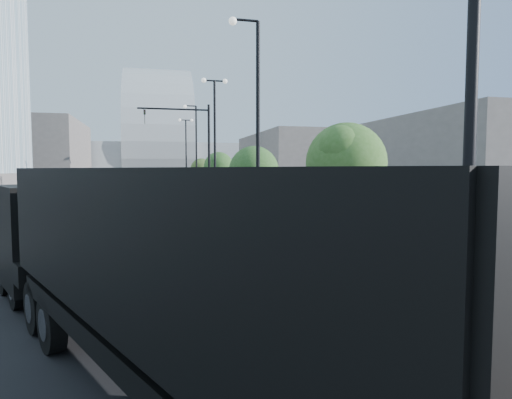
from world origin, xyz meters
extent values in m
plane|color=black|center=(0.00, 0.00, 0.00)|extent=(220.00, 220.00, 0.00)
cube|color=#4C2D23|center=(3.50, 40.00, 0.06)|extent=(7.00, 140.00, 0.12)
cube|color=slate|center=(6.20, 40.00, 0.07)|extent=(2.40, 140.00, 0.13)
cube|color=gray|center=(0.00, 40.00, 0.07)|extent=(0.30, 140.00, 0.14)
cube|color=slate|center=(-13.00, 40.00, 0.06)|extent=(4.00, 140.00, 0.12)
cube|color=black|center=(-6.05, 5.33, 1.67)|extent=(3.30, 3.35, 2.55)
cube|color=black|center=(-6.68, 6.69, 0.83)|extent=(2.35, 1.43, 1.28)
cube|color=black|center=(-5.42, 3.97, 1.03)|extent=(2.56, 1.74, 0.49)
cube|color=black|center=(-3.12, -1.03, 1.03)|extent=(5.93, 9.19, 0.34)
cube|color=black|center=(-3.12, -1.03, 1.42)|extent=(6.02, 9.23, 0.12)
cube|color=black|center=(-4.23, -1.54, 2.41)|extent=(3.89, 8.25, 1.96)
cube|color=black|center=(-2.00, -0.51, 2.41)|extent=(3.89, 8.25, 1.96)
cube|color=black|center=(-5.02, 3.09, 2.41)|extent=(2.28, 1.14, 1.96)
cylinder|color=black|center=(-6.73, 4.35, 0.54)|extent=(0.72, 1.10, 1.08)
cylinder|color=silver|center=(-6.73, 4.35, 0.54)|extent=(0.55, 0.67, 0.59)
cylinder|color=black|center=(-4.86, 5.22, 0.54)|extent=(0.72, 1.10, 1.08)
cylinder|color=silver|center=(-4.86, 5.22, 0.54)|extent=(0.55, 0.67, 0.59)
cylinder|color=black|center=(-7.41, 5.80, 0.54)|extent=(0.72, 1.10, 1.08)
cylinder|color=silver|center=(-7.41, 5.80, 0.54)|extent=(0.55, 0.67, 0.59)
cylinder|color=black|center=(-5.53, 6.67, 0.54)|extent=(0.72, 1.10, 1.08)
cylinder|color=silver|center=(-5.53, 6.67, 0.54)|extent=(0.55, 0.67, 0.59)
cylinder|color=black|center=(-5.39, 1.45, 0.54)|extent=(0.72, 1.10, 1.08)
cylinder|color=silver|center=(-5.39, 1.45, 0.54)|extent=(0.55, 0.67, 0.59)
cylinder|color=black|center=(-3.52, 2.31, 0.54)|extent=(0.72, 1.10, 1.08)
cylinder|color=silver|center=(-3.52, 2.31, 0.54)|extent=(0.55, 0.67, 0.59)
cylinder|color=black|center=(-5.90, 2.54, 0.54)|extent=(0.72, 1.10, 1.08)
cylinder|color=silver|center=(-5.90, 2.54, 0.54)|extent=(0.55, 0.67, 0.59)
cylinder|color=black|center=(-4.02, 3.40, 0.54)|extent=(0.72, 1.10, 1.08)
cylinder|color=silver|center=(-4.02, 3.40, 0.54)|extent=(0.55, 0.67, 0.59)
imported|color=white|center=(-2.99, 19.96, 0.82)|extent=(2.56, 5.22, 1.65)
imported|color=black|center=(-5.57, 39.81, 0.71)|extent=(3.49, 5.55, 1.43)
imported|color=black|center=(-2.14, 38.85, 0.74)|extent=(2.42, 5.22, 1.48)
imported|color=black|center=(4.84, 7.51, 0.94)|extent=(0.71, 0.49, 1.88)
cylinder|color=black|center=(0.60, -2.00, 4.62)|extent=(0.16, 0.16, 9.00)
cylinder|color=black|center=(0.60, 10.00, 0.10)|extent=(0.56, 0.56, 0.20)
cylinder|color=black|center=(0.60, 10.00, 4.62)|extent=(0.16, 0.16, 9.00)
cylinder|color=black|center=(0.10, 10.00, 9.12)|extent=(1.00, 0.10, 0.10)
sphere|color=silver|center=(-0.40, 10.00, 9.05)|extent=(0.32, 0.32, 0.32)
cylinder|color=black|center=(0.60, 22.00, 0.10)|extent=(0.56, 0.56, 0.20)
cylinder|color=black|center=(0.60, 22.00, 4.62)|extent=(0.16, 0.16, 9.00)
cylinder|color=black|center=(0.60, 22.00, 9.12)|extent=(1.40, 0.10, 0.10)
sphere|color=silver|center=(-0.10, 22.00, 9.12)|extent=(0.32, 0.32, 0.32)
sphere|color=silver|center=(1.30, 22.00, 9.12)|extent=(0.32, 0.32, 0.32)
cylinder|color=black|center=(0.60, 34.00, 0.10)|extent=(0.56, 0.56, 0.20)
cylinder|color=black|center=(0.60, 34.00, 4.62)|extent=(0.16, 0.16, 9.00)
cylinder|color=black|center=(0.10, 34.00, 9.12)|extent=(1.00, 0.10, 0.10)
sphere|color=silver|center=(-0.40, 34.00, 9.05)|extent=(0.32, 0.32, 0.32)
cylinder|color=black|center=(0.60, 46.00, 0.10)|extent=(0.56, 0.56, 0.20)
cylinder|color=black|center=(0.60, 46.00, 4.62)|extent=(0.16, 0.16, 9.00)
cylinder|color=black|center=(0.60, 46.00, 9.12)|extent=(1.40, 0.10, 0.10)
sphere|color=silver|center=(-0.10, 46.00, 9.12)|extent=(0.32, 0.32, 0.32)
sphere|color=silver|center=(1.30, 46.00, 9.12)|extent=(0.32, 0.32, 0.32)
cylinder|color=black|center=(0.60, 25.00, 4.00)|extent=(0.18, 0.18, 8.00)
cylinder|color=black|center=(-1.90, 25.00, 7.60)|extent=(5.00, 0.12, 0.12)
imported|color=black|center=(-3.90, 25.00, 7.00)|extent=(0.16, 0.20, 1.00)
cylinder|color=#382619|center=(1.60, 4.00, 1.65)|extent=(0.16, 0.16, 3.30)
sphere|color=#376422|center=(1.60, 4.00, 3.53)|extent=(2.19, 2.19, 2.19)
sphere|color=#376422|center=(2.00, 4.30, 3.30)|extent=(1.53, 1.53, 1.53)
sphere|color=#376422|center=(1.30, 3.70, 3.86)|extent=(1.31, 1.31, 1.31)
cylinder|color=#382619|center=(1.60, 15.00, 1.52)|extent=(0.16, 0.16, 3.04)
sphere|color=#2A561D|center=(1.60, 15.00, 3.26)|extent=(2.58, 2.58, 2.58)
sphere|color=#2A561D|center=(2.00, 15.30, 3.04)|extent=(1.80, 1.80, 1.80)
sphere|color=#2A561D|center=(1.30, 14.70, 3.56)|extent=(1.55, 1.55, 1.55)
cylinder|color=#382619|center=(1.60, 27.00, 1.64)|extent=(0.16, 0.16, 3.28)
sphere|color=#27531C|center=(1.60, 27.00, 3.51)|extent=(2.34, 2.34, 2.34)
sphere|color=#27531C|center=(2.00, 27.30, 3.28)|extent=(1.64, 1.64, 1.64)
sphere|color=#27531C|center=(1.30, 26.70, 3.84)|extent=(1.40, 1.40, 1.40)
cylinder|color=#382619|center=(1.60, 39.00, 1.55)|extent=(0.16, 0.16, 3.11)
sphere|color=#354E1B|center=(1.60, 39.00, 3.33)|extent=(2.25, 2.25, 2.25)
sphere|color=#354E1B|center=(2.00, 39.30, 3.11)|extent=(1.58, 1.58, 1.58)
sphere|color=#354E1B|center=(1.30, 38.70, 3.64)|extent=(1.35, 1.35, 1.35)
cube|color=#A3AAAD|center=(-2.00, 85.00, 4.00)|extent=(50.00, 28.00, 8.00)
cube|color=#635D59|center=(-20.00, 60.00, 5.00)|extent=(14.00, 20.00, 10.00)
cube|color=#655F5B|center=(16.00, 50.00, 4.00)|extent=(12.00, 22.00, 8.00)
cube|color=#625C58|center=(18.00, 20.00, 3.50)|extent=(10.00, 16.00, 7.00)
cube|color=black|center=(2.40, 1.00, 0.13)|extent=(0.50, 0.50, 0.02)
cube|color=black|center=(2.40, 8.00, 0.13)|extent=(0.50, 0.50, 0.02)
cube|color=black|center=(2.40, 19.00, 0.13)|extent=(0.50, 0.50, 0.02)
camera|label=1|loc=(-3.58, -7.12, 3.38)|focal=30.95mm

